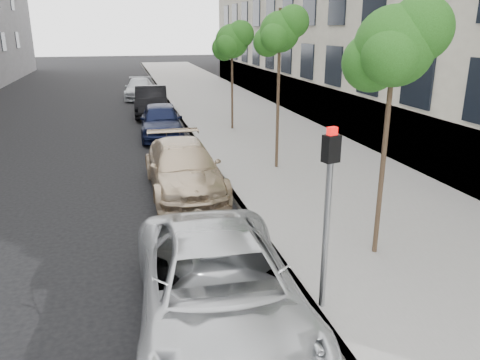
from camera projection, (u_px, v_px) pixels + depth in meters
name	position (u px, v px, depth m)	size (l,w,h in m)	color
ground	(245.00, 320.00, 7.70)	(160.00, 160.00, 0.00)	black
sidewalk	(216.00, 100.00, 30.80)	(6.40, 72.00, 0.14)	gray
curb	(168.00, 102.00, 30.08)	(0.15, 72.00, 0.14)	#9E9B93
tree_near	(396.00, 46.00, 8.51)	(1.79, 1.59, 5.02)	#38281C
tree_mid	(281.00, 32.00, 14.44)	(1.62, 1.42, 5.13)	#38281C
tree_far	(232.00, 41.00, 20.57)	(1.79, 1.59, 4.78)	#38281C
signal_pole	(328.00, 199.00, 7.28)	(0.28, 0.24, 3.05)	#939699
minivan	(219.00, 288.00, 7.25)	(2.47, 5.36, 1.49)	silver
suv	(184.00, 168.00, 13.58)	(2.01, 4.95, 1.44)	#C9B18F
sedan_blue	(161.00, 121.00, 20.37)	(1.76, 4.38, 1.49)	black
sedan_black	(151.00, 101.00, 25.48)	(1.67, 4.79, 1.58)	black
sedan_rear	(140.00, 89.00, 31.72)	(1.86, 4.58, 1.33)	#B0B4B8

